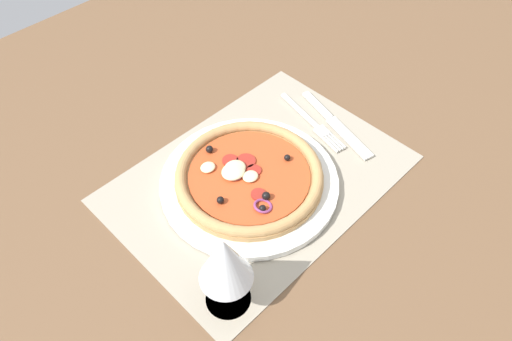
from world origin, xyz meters
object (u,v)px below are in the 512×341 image
fork (314,124)px  plate (251,183)px  knife (336,124)px  wine_glass (225,262)px  pizza (250,177)px

fork → plate: bearing=-71.9°
fork → knife: 4.08cm
knife → wine_glass: wine_glass is taller
plate → pizza: (0.05, -0.05, 1.68)cm
fork → wine_glass: size_ratio=1.20×
plate → wine_glass: bearing=36.4°
wine_glass → knife: bearing=-163.5°
fork → knife: size_ratio=0.91×
pizza → knife: bearing=177.3°
plate → fork: plate is taller
pizza → plate: bearing=133.5°
plate → fork: size_ratio=1.65×
fork → wine_glass: bearing=-56.2°
pizza → wine_glass: bearing=36.6°
fork → wine_glass: (34.88, 14.09, 9.44)cm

